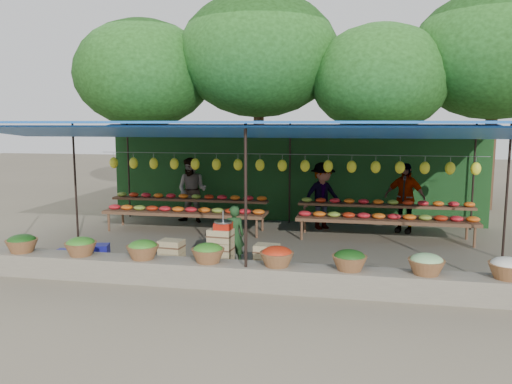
% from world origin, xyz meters
% --- Properties ---
extents(ground, '(60.00, 60.00, 0.00)m').
position_xyz_m(ground, '(0.00, 0.00, 0.00)').
color(ground, '#655B4A').
rests_on(ground, ground).
extents(stone_curb, '(10.60, 0.55, 0.40)m').
position_xyz_m(stone_curb, '(0.00, -2.75, 0.20)').
color(stone_curb, '#6B6255').
rests_on(stone_curb, ground).
extents(stall_canopy, '(10.80, 6.60, 2.82)m').
position_xyz_m(stall_canopy, '(0.00, 0.06, 2.68)').
color(stall_canopy, black).
rests_on(stall_canopy, ground).
extents(produce_baskets, '(8.98, 0.58, 0.34)m').
position_xyz_m(produce_baskets, '(-0.10, -2.75, 0.56)').
color(produce_baskets, brown).
rests_on(produce_baskets, stone_curb).
extents(netting_backdrop, '(10.60, 0.06, 2.50)m').
position_xyz_m(netting_backdrop, '(0.00, 3.15, 1.25)').
color(netting_backdrop, '#1B4E22').
rests_on(netting_backdrop, ground).
extents(tree_row, '(16.51, 5.50, 7.12)m').
position_xyz_m(tree_row, '(0.50, 6.09, 4.70)').
color(tree_row, '#392914').
rests_on(tree_row, ground).
extents(fruit_table_left, '(4.21, 0.95, 0.93)m').
position_xyz_m(fruit_table_left, '(-2.49, 1.35, 0.61)').
color(fruit_table_left, '#523920').
rests_on(fruit_table_left, ground).
extents(fruit_table_right, '(4.21, 0.95, 0.93)m').
position_xyz_m(fruit_table_right, '(2.51, 1.35, 0.61)').
color(fruit_table_right, '#523920').
rests_on(fruit_table_right, ground).
extents(crate_counter, '(2.38, 0.38, 0.77)m').
position_xyz_m(crate_counter, '(-0.77, -1.75, 0.31)').
color(crate_counter, '#9D855A').
rests_on(crate_counter, ground).
extents(weighing_scale, '(0.34, 0.34, 0.37)m').
position_xyz_m(weighing_scale, '(-0.69, -1.75, 0.86)').
color(weighing_scale, red).
rests_on(weighing_scale, crate_counter).
extents(vendor_seated, '(0.51, 0.43, 1.19)m').
position_xyz_m(vendor_seated, '(-0.56, -1.46, 0.59)').
color(vendor_seated, '#1B3C1B').
rests_on(vendor_seated, ground).
extents(customer_left, '(0.97, 0.81, 1.82)m').
position_xyz_m(customer_left, '(-2.69, 2.43, 0.91)').
color(customer_left, slate).
rests_on(customer_left, ground).
extents(customer_mid, '(1.31, 1.16, 1.76)m').
position_xyz_m(customer_mid, '(0.95, 2.28, 0.88)').
color(customer_mid, slate).
rests_on(customer_mid, ground).
extents(customer_right, '(1.13, 0.81, 1.78)m').
position_xyz_m(customer_right, '(3.04, 2.27, 0.89)').
color(customer_right, slate).
rests_on(customer_right, ground).
extents(blue_crate_front, '(0.56, 0.42, 0.33)m').
position_xyz_m(blue_crate_front, '(-3.68, -2.25, 0.16)').
color(blue_crate_front, navy).
rests_on(blue_crate_front, ground).
extents(blue_crate_back, '(0.55, 0.46, 0.29)m').
position_xyz_m(blue_crate_back, '(-3.46, -1.54, 0.14)').
color(blue_crate_back, navy).
rests_on(blue_crate_back, ground).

